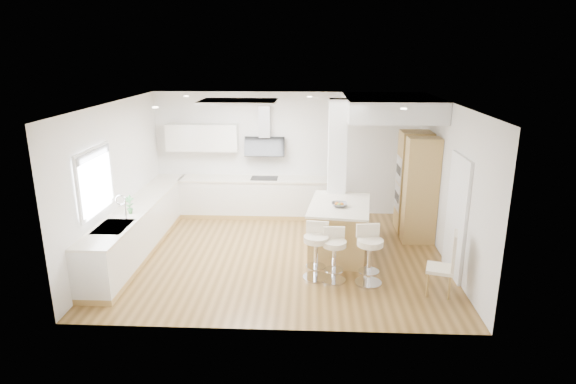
# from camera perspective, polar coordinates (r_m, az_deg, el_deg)

# --- Properties ---
(ground) EXTENTS (6.00, 6.00, 0.00)m
(ground) POSITION_cam_1_polar(r_m,az_deg,el_deg) (9.06, -0.87, -7.49)
(ground) COLOR olive
(ground) RESTS_ON ground
(ceiling) EXTENTS (6.00, 5.00, 0.02)m
(ceiling) POSITION_cam_1_polar(r_m,az_deg,el_deg) (9.06, -0.87, -7.49)
(ceiling) COLOR silver
(ceiling) RESTS_ON ground
(wall_back) EXTENTS (6.00, 0.04, 2.80)m
(wall_back) POSITION_cam_1_polar(r_m,az_deg,el_deg) (11.02, -0.10, 4.52)
(wall_back) COLOR silver
(wall_back) RESTS_ON ground
(wall_left) EXTENTS (0.04, 5.00, 2.80)m
(wall_left) POSITION_cam_1_polar(r_m,az_deg,el_deg) (9.27, -19.76, 1.24)
(wall_left) COLOR silver
(wall_left) RESTS_ON ground
(wall_right) EXTENTS (0.04, 5.00, 2.80)m
(wall_right) POSITION_cam_1_polar(r_m,az_deg,el_deg) (8.92, 18.69, 0.78)
(wall_right) COLOR silver
(wall_right) RESTS_ON ground
(skylight) EXTENTS (4.10, 2.10, 0.06)m
(skylight) POSITION_cam_1_polar(r_m,az_deg,el_deg) (9.01, -5.82, 10.59)
(skylight) COLOR white
(skylight) RESTS_ON ground
(window_left) EXTENTS (0.06, 1.28, 1.07)m
(window_left) POSITION_cam_1_polar(r_m,az_deg,el_deg) (8.38, -21.94, 1.56)
(window_left) COLOR white
(window_left) RESTS_ON ground
(doorway_right) EXTENTS (0.05, 1.00, 2.10)m
(doorway_right) POSITION_cam_1_polar(r_m,az_deg,el_deg) (8.48, 19.35, -2.91)
(doorway_right) COLOR #453D36
(doorway_right) RESTS_ON ground
(counter_left) EXTENTS (0.63, 4.50, 1.35)m
(counter_left) POSITION_cam_1_polar(r_m,az_deg,el_deg) (9.64, -17.07, -3.81)
(counter_left) COLOR tan
(counter_left) RESTS_ON ground
(counter_back) EXTENTS (3.62, 0.63, 2.50)m
(counter_back) POSITION_cam_1_polar(r_m,az_deg,el_deg) (11.00, -4.94, 0.65)
(counter_back) COLOR tan
(counter_back) RESTS_ON ground
(pillar) EXTENTS (0.35, 0.35, 2.80)m
(pillar) POSITION_cam_1_polar(r_m,az_deg,el_deg) (9.51, 5.78, 2.51)
(pillar) COLOR white
(pillar) RESTS_ON ground
(soffit) EXTENTS (1.78, 2.20, 0.40)m
(soffit) POSITION_cam_1_polar(r_m,az_deg,el_deg) (9.85, 12.05, 9.82)
(soffit) COLOR silver
(soffit) RESTS_ON ground
(oven_column) EXTENTS (0.63, 1.21, 2.10)m
(oven_column) POSITION_cam_1_polar(r_m,az_deg,el_deg) (10.08, 14.91, 0.78)
(oven_column) COLOR tan
(oven_column) RESTS_ON ground
(peninsula) EXTENTS (1.26, 1.73, 1.06)m
(peninsula) POSITION_cam_1_polar(r_m,az_deg,el_deg) (9.00, 6.07, -4.33)
(peninsula) COLOR tan
(peninsula) RESTS_ON ground
(bar_stool_a) EXTENTS (0.48, 0.48, 0.96)m
(bar_stool_a) POSITION_cam_1_polar(r_m,az_deg,el_deg) (8.01, 3.36, -6.63)
(bar_stool_a) COLOR silver
(bar_stool_a) RESTS_ON ground
(bar_stool_b) EXTENTS (0.42, 0.42, 0.90)m
(bar_stool_b) POSITION_cam_1_polar(r_m,az_deg,el_deg) (7.96, 5.50, -7.10)
(bar_stool_b) COLOR silver
(bar_stool_b) RESTS_ON ground
(bar_stool_c) EXTENTS (0.51, 0.51, 0.98)m
(bar_stool_c) POSITION_cam_1_polar(r_m,az_deg,el_deg) (7.92, 9.62, -7.02)
(bar_stool_c) COLOR silver
(bar_stool_c) RESTS_ON ground
(dining_chair) EXTENTS (0.50, 0.50, 1.04)m
(dining_chair) POSITION_cam_1_polar(r_m,az_deg,el_deg) (7.85, 18.33, -7.85)
(dining_chair) COLOR #F4E5C6
(dining_chair) RESTS_ON ground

